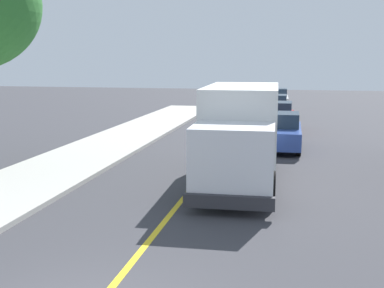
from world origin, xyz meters
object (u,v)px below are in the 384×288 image
Objects in this scene: parked_car_near at (281,132)px; parked_car_far at (274,108)px; box_truck at (240,130)px; parked_car_mid at (277,117)px; parked_car_furthest at (277,99)px.

parked_car_near is 11.37m from parked_car_far.
box_truck reaches higher than parked_car_near.
parked_car_near is 0.99× the size of parked_car_far.
parked_car_near and parked_car_far have the same top height.
box_truck is 1.64× the size of parked_car_mid.
parked_car_far is at bearing -89.24° from parked_car_furthest.
box_truck is 1.65× the size of parked_car_near.
box_truck is at bearing -100.27° from parked_car_near.
parked_car_near is 0.99× the size of parked_car_furthest.
parked_car_near and parked_car_furthest have the same top height.
parked_car_mid and parked_car_far have the same top height.
parked_car_mid is at bearing -85.90° from parked_car_far.
parked_car_furthest is (-0.87, 18.55, 0.00)m from parked_car_near.
parked_car_far is (-0.77, 11.34, 0.00)m from parked_car_near.
parked_car_far is at bearing 94.10° from parked_car_mid.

